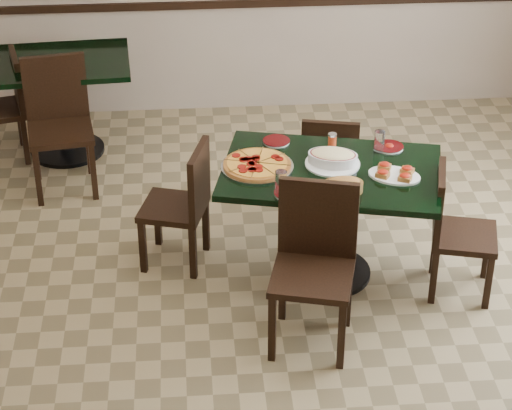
{
  "coord_description": "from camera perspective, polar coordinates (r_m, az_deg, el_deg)",
  "views": [
    {
      "loc": [
        -0.5,
        -4.78,
        3.62
      ],
      "look_at": [
        -0.13,
        0.0,
        0.71
      ],
      "focal_mm": 70.0,
      "sensor_mm": 36.0,
      "label": 1
    }
  ],
  "objects": [
    {
      "name": "chair_far",
      "position": [
        6.59,
        4.25,
        2.34
      ],
      "size": [
        0.44,
        0.44,
        0.79
      ],
      "rotation": [
        0.0,
        0.0,
        2.93
      ],
      "color": "black",
      "rests_on": "floor"
    },
    {
      "name": "chair_left",
      "position": [
        6.16,
        -4.1,
        0.26
      ],
      "size": [
        0.47,
        0.47,
        0.82
      ],
      "rotation": [
        0.0,
        0.0,
        -1.85
      ],
      "color": "black",
      "rests_on": "floor"
    },
    {
      "name": "water_glass_a",
      "position": [
        6.08,
        7.07,
        3.62
      ],
      "size": [
        0.06,
        0.06,
        0.14
      ],
      "primitive_type": "cylinder",
      "color": "white",
      "rests_on": "main_table"
    },
    {
      "name": "pepper_shaker",
      "position": [
        6.12,
        4.38,
        3.71
      ],
      "size": [
        0.05,
        0.05,
        0.09
      ],
      "color": "red",
      "rests_on": "main_table"
    },
    {
      "name": "back_table",
      "position": [
        7.56,
        -11.09,
        6.53
      ],
      "size": [
        1.08,
        0.82,
        0.75
      ],
      "rotation": [
        0.0,
        0.0,
        0.07
      ],
      "color": "black",
      "rests_on": "floor"
    },
    {
      "name": "side_plate_far_l",
      "position": [
        6.17,
        1.17,
        3.67
      ],
      "size": [
        0.17,
        0.17,
        0.02
      ],
      "rotation": [
        0.0,
        0.0,
        -0.44
      ],
      "color": "silver",
      "rests_on": "main_table"
    },
    {
      "name": "bread_basket",
      "position": [
        5.64,
        4.94,
        1.09
      ],
      "size": [
        0.27,
        0.2,
        0.1
      ],
      "rotation": [
        0.0,
        0.0,
        0.15
      ],
      "color": "brown",
      "rests_on": "main_table"
    },
    {
      "name": "main_table",
      "position": [
        5.98,
        4.25,
        0.53
      ],
      "size": [
        1.43,
        1.09,
        0.75
      ],
      "rotation": [
        0.0,
        0.0,
        -0.23
      ],
      "color": "black",
      "rests_on": "floor"
    },
    {
      "name": "lasagna_casserole",
      "position": [
        5.92,
        4.41,
        2.71
      ],
      "size": [
        0.34,
        0.33,
        0.09
      ],
      "rotation": [
        0.0,
        0.0,
        -0.29
      ],
      "color": "silver",
      "rests_on": "main_table"
    },
    {
      "name": "water_glass_b",
      "position": [
        5.59,
        1.44,
        1.27
      ],
      "size": [
        0.07,
        0.07,
        0.15
      ],
      "primitive_type": "cylinder",
      "color": "white",
      "rests_on": "main_table"
    },
    {
      "name": "room_shell",
      "position": [
        7.11,
        8.33,
        10.82
      ],
      "size": [
        5.5,
        5.5,
        5.5
      ],
      "color": "white",
      "rests_on": "floor"
    },
    {
      "name": "chair_near",
      "position": [
        5.5,
        3.38,
        -2.92
      ],
      "size": [
        0.54,
        0.54,
        0.94
      ],
      "rotation": [
        0.0,
        0.0,
        -0.25
      ],
      "color": "black",
      "rests_on": "floor"
    },
    {
      "name": "floor",
      "position": [
        6.01,
        1.21,
        -5.72
      ],
      "size": [
        5.5,
        5.5,
        0.0
      ],
      "primitive_type": "plane",
      "color": "olive",
      "rests_on": "ground"
    },
    {
      "name": "side_plate_far_r",
      "position": [
        6.16,
        7.62,
        3.32
      ],
      "size": [
        0.18,
        0.18,
        0.03
      ],
      "rotation": [
        0.0,
        0.0,
        -0.36
      ],
      "color": "silver",
      "rests_on": "main_table"
    },
    {
      "name": "bruschetta_platter",
      "position": [
        5.84,
        7.92,
        1.81
      ],
      "size": [
        0.37,
        0.33,
        0.05
      ],
      "rotation": [
        0.0,
        0.0,
        -0.45
      ],
      "color": "silver",
      "rests_on": "main_table"
    },
    {
      "name": "back_chair_near",
      "position": [
        7.13,
        -11.21,
        4.98
      ],
      "size": [
        0.5,
        0.5,
        0.94
      ],
      "rotation": [
        0.0,
        0.0,
        0.15
      ],
      "color": "black",
      "rests_on": "floor"
    },
    {
      "name": "napkin_setting",
      "position": [
        5.62,
        2.16,
        0.59
      ],
      "size": [
        0.16,
        0.16,
        0.01
      ],
      "rotation": [
        0.0,
        0.0,
        0.19
      ],
      "color": "white",
      "rests_on": "main_table"
    },
    {
      "name": "back_chair_left",
      "position": [
        7.62,
        -14.08,
        5.75
      ],
      "size": [
        0.46,
        0.46,
        0.82
      ],
      "rotation": [
        0.0,
        0.0,
        -1.33
      ],
      "color": "black",
      "rests_on": "floor"
    },
    {
      "name": "pepperoni_pizza",
      "position": [
        5.89,
        0.07,
        2.32
      ],
      "size": [
        0.43,
        0.43,
        0.04
      ],
      "rotation": [
        0.0,
        0.0,
        -0.26
      ],
      "color": "silver",
      "rests_on": "main_table"
    },
    {
      "name": "side_plate_near",
      "position": [
        5.62,
        2.03,
        0.69
      ],
      "size": [
        0.2,
        0.2,
        0.02
      ],
      "rotation": [
        0.0,
        0.0,
        -0.54
      ],
      "color": "silver",
      "rests_on": "main_table"
    },
    {
      "name": "chair_right",
      "position": [
        6.01,
        11.19,
        -1.21
      ],
      "size": [
        0.46,
        0.46,
        0.81
      ],
      "rotation": [
        0.0,
        0.0,
        1.32
      ],
      "color": "black",
      "rests_on": "floor"
    }
  ]
}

